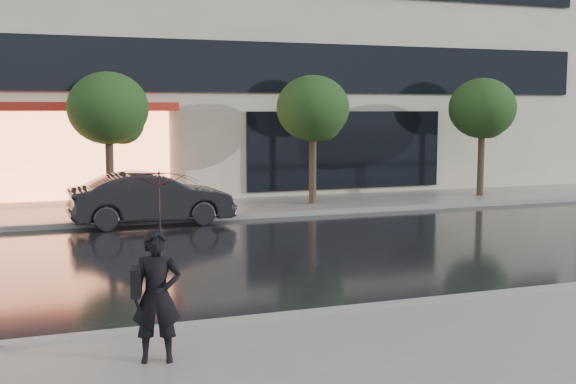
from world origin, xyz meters
name	(u,v)px	position (x,y,z in m)	size (l,w,h in m)	color
ground	(371,295)	(0.00, 0.00, 0.00)	(120.00, 120.00, 0.00)	black
sidewalk_near	(493,356)	(0.00, -3.25, 0.06)	(60.00, 4.50, 0.12)	slate
sidewalk_far	(215,209)	(0.00, 10.25, 0.06)	(60.00, 3.50, 0.12)	slate
curb_near	(401,307)	(0.00, -1.00, 0.07)	(60.00, 0.25, 0.14)	gray
curb_far	(230,217)	(0.00, 8.50, 0.07)	(60.00, 0.25, 0.14)	gray
bg_building_right	(544,29)	(26.00, 28.00, 8.00)	(12.00, 12.00, 16.00)	#4C4C54
tree_mid_west	(110,111)	(-2.94, 10.03, 2.92)	(2.20, 2.20, 3.99)	#33261C
tree_mid_east	(314,111)	(3.06, 10.03, 2.92)	(2.20, 2.20, 3.99)	#33261C
tree_far_east	(483,111)	(9.06, 10.03, 2.92)	(2.20, 2.20, 3.99)	#33261C
parked_car	(152,199)	(-2.15, 8.30, 0.68)	(1.45, 4.15, 1.37)	black
pedestrian_with_umbrella	(159,234)	(-3.77, -2.24, 1.59)	(1.10, 1.12, 2.20)	black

